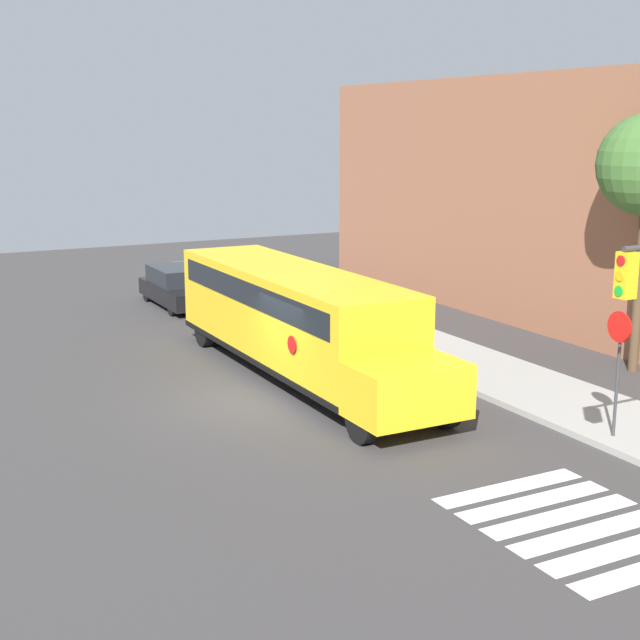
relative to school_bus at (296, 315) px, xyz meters
The scene contains 6 objects.
ground_plane 3.05m from the school_bus, 46.26° to the right, with size 60.00×60.00×0.00m, color #3A3838.
sidewalk_strip 5.23m from the school_bus, 69.27° to the left, with size 44.00×3.00×0.15m.
crosswalk_stripes 10.69m from the school_bus, ahead, with size 4.00×3.20×0.01m.
school_bus is the anchor object (origin of this frame).
parked_car 10.56m from the school_bus, behind, with size 4.56×1.87×1.45m.
stop_sign 8.73m from the school_bus, 25.11° to the left, with size 0.67×0.10×2.89m.
Camera 1 is at (19.30, -8.41, 6.70)m, focal length 50.00 mm.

